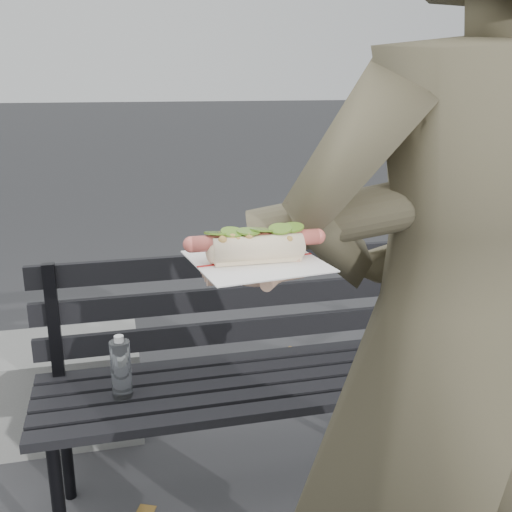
{
  "coord_description": "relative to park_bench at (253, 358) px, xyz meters",
  "views": [
    {
      "loc": [
        -0.34,
        -0.81,
        1.46
      ],
      "look_at": [
        -0.12,
        0.05,
        1.19
      ],
      "focal_mm": 42.0,
      "sensor_mm": 36.0,
      "label": 1
    }
  ],
  "objects": [
    {
      "name": "park_bench",
      "position": [
        0.0,
        0.0,
        0.0
      ],
      "size": [
        1.5,
        0.44,
        0.88
      ],
      "color": "black",
      "rests_on": "ground"
    },
    {
      "name": "held_hotdog",
      "position": [
        -0.03,
        -0.92,
        0.7
      ],
      "size": [
        0.63,
        0.31,
        0.2
      ],
      "color": "brown"
    },
    {
      "name": "person",
      "position": [
        0.18,
        -0.89,
        0.42
      ],
      "size": [
        0.73,
        0.51,
        1.9
      ],
      "primitive_type": "imported",
      "rotation": [
        0.0,
        0.0,
        3.23
      ],
      "color": "brown",
      "rests_on": "ground"
    }
  ]
}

